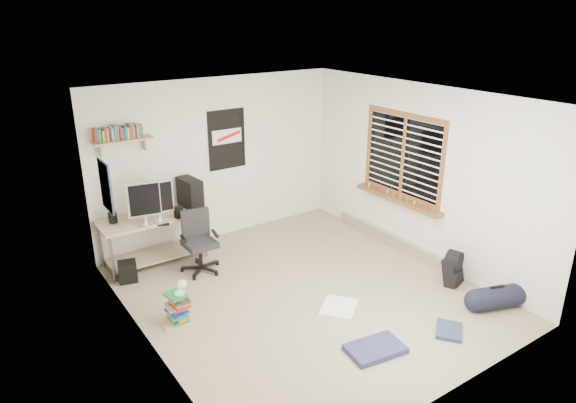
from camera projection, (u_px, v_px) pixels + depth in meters
floor at (304, 293)px, 6.59m from camera, size 4.00×4.50×0.01m
ceiling at (306, 97)px, 5.71m from camera, size 4.00×4.50×0.01m
back_wall at (218, 160)px, 7.89m from camera, size 4.00×0.01×2.50m
left_wall at (142, 242)px, 5.09m from camera, size 0.01×4.50×2.50m
right_wall at (420, 174)px, 7.21m from camera, size 0.01×4.50×2.50m
desk at (154, 238)px, 7.30m from camera, size 1.57×0.93×0.67m
monitor_left at (145, 210)px, 6.83m from camera, size 0.45×0.19×0.49m
monitor_right at (159, 207)px, 6.95m from camera, size 0.42×0.13×0.46m
pc_tower at (190, 194)px, 7.45m from camera, size 0.25×0.46×0.46m
keyboard at (154, 224)px, 6.97m from camera, size 0.44×0.31×0.02m
speaker_left at (113, 219)px, 6.94m from camera, size 0.10×0.10×0.18m
speaker_right at (179, 213)px, 7.11m from camera, size 0.11×0.11×0.20m
office_chair at (199, 239)px, 6.98m from camera, size 0.66×0.66×0.86m
wall_shelf at (123, 140)px, 6.85m from camera, size 0.80×0.22×0.24m
poster_back_wall at (227, 140)px, 7.84m from camera, size 0.62×0.03×0.92m
poster_left_wall at (106, 186)px, 5.94m from camera, size 0.02×0.42×0.60m
window at (402, 156)px, 7.34m from camera, size 0.10×1.50×1.26m
baseboard_heater at (396, 242)px, 7.82m from camera, size 0.08×2.50×0.18m
backpack at (453, 271)px, 6.73m from camera, size 0.33×0.29×0.37m
duffel_bag at (496, 298)px, 6.22m from camera, size 0.36×0.36×0.55m
tshirt at (339, 308)px, 6.23m from camera, size 0.62×0.60×0.04m
jeans_a at (375, 349)px, 5.46m from camera, size 0.65×0.47×0.07m
jeans_b at (449, 330)px, 5.78m from camera, size 0.46×0.44×0.05m
book_stack at (179, 309)px, 5.96m from camera, size 0.49×0.41×0.31m
desk_lamp at (179, 292)px, 5.87m from camera, size 0.14×0.21×0.20m
subwoofer at (128, 271)px, 6.84m from camera, size 0.29×0.29×0.26m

